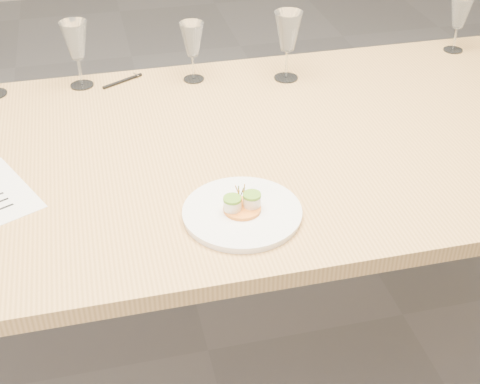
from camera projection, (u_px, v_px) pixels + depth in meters
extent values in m
plane|color=slate|center=(208.00, 350.00, 2.11)|extent=(7.00, 7.00, 0.00)
cube|color=tan|center=(200.00, 155.00, 1.69)|extent=(2.40, 1.00, 0.04)
cylinder|color=tan|center=(479.00, 148.00, 2.44)|extent=(0.07, 0.07, 0.71)
cylinder|color=white|center=(242.00, 213.00, 1.45)|extent=(0.26, 0.26, 0.01)
cylinder|color=white|center=(242.00, 211.00, 1.44)|extent=(0.26, 0.26, 0.01)
cylinder|color=orange|center=(242.00, 209.00, 1.44)|extent=(0.08, 0.08, 0.01)
cylinder|color=#F9EBCC|center=(232.00, 205.00, 1.42)|extent=(0.04, 0.04, 0.02)
cylinder|color=#F9EBCC|center=(252.00, 201.00, 1.44)|extent=(0.04, 0.04, 0.02)
cylinder|color=#71A32D|center=(232.00, 199.00, 1.42)|extent=(0.04, 0.04, 0.01)
cylinder|color=#71A32D|center=(252.00, 195.00, 1.43)|extent=(0.04, 0.04, 0.01)
cylinder|color=#C5C169|center=(270.00, 219.00, 1.42)|extent=(0.04, 0.04, 0.00)
cylinder|color=black|center=(123.00, 81.00, 1.98)|extent=(0.12, 0.07, 0.01)
cube|color=silver|center=(136.00, 74.00, 2.01)|extent=(0.02, 0.02, 0.00)
cylinder|color=white|center=(82.00, 85.00, 1.97)|extent=(0.07, 0.07, 0.00)
cylinder|color=white|center=(80.00, 72.00, 1.94)|extent=(0.01, 0.01, 0.08)
cone|color=white|center=(75.00, 40.00, 1.89)|extent=(0.08, 0.08, 0.11)
cylinder|color=white|center=(194.00, 79.00, 2.00)|extent=(0.06, 0.06, 0.00)
cylinder|color=white|center=(193.00, 67.00, 1.98)|extent=(0.01, 0.01, 0.08)
cone|color=white|center=(192.00, 39.00, 1.93)|extent=(0.07, 0.07, 0.10)
cylinder|color=white|center=(286.00, 78.00, 2.01)|extent=(0.07, 0.07, 0.00)
cylinder|color=white|center=(287.00, 64.00, 1.98)|extent=(0.01, 0.01, 0.09)
cone|color=white|center=(288.00, 31.00, 1.92)|extent=(0.08, 0.08, 0.11)
cylinder|color=white|center=(453.00, 50.00, 2.18)|extent=(0.06, 0.06, 0.00)
cylinder|color=white|center=(455.00, 38.00, 2.16)|extent=(0.01, 0.01, 0.08)
cone|color=white|center=(460.00, 12.00, 2.11)|extent=(0.07, 0.07, 0.10)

